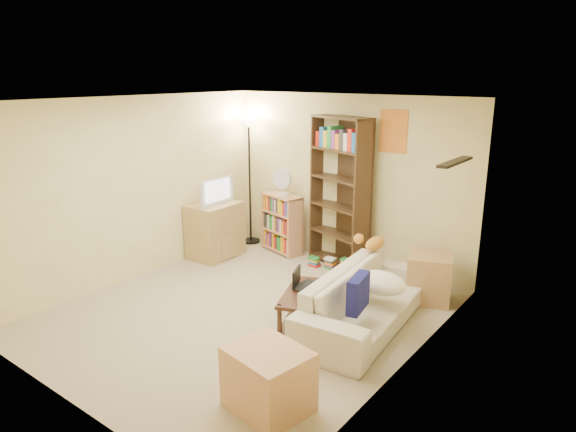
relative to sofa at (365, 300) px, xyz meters
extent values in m
plane|color=tan|center=(-1.29, -0.57, -0.31)|extent=(4.50, 4.50, 0.00)
cube|color=#F7ECA6|center=(-1.29, 1.68, 0.94)|extent=(4.00, 0.04, 2.50)
cube|color=#F7ECA6|center=(-1.29, -2.82, 0.94)|extent=(4.00, 0.04, 2.50)
cube|color=#F7ECA6|center=(-3.29, -0.57, 0.94)|extent=(0.04, 4.50, 2.50)
cube|color=#F7ECA6|center=(0.71, -0.57, 0.94)|extent=(0.04, 4.50, 2.50)
cube|color=white|center=(-1.29, -0.57, 2.19)|extent=(4.00, 4.50, 0.04)
cube|color=red|center=(-0.57, 1.67, 1.71)|extent=(0.40, 0.02, 0.58)
cube|color=black|center=(0.63, 0.73, 1.54)|extent=(0.12, 0.80, 0.03)
imported|color=beige|center=(0.00, 0.00, 0.00)|extent=(2.31, 1.26, 0.62)
cube|color=navy|center=(0.15, -0.45, 0.29)|extent=(0.20, 0.43, 0.37)
ellipsoid|color=white|center=(0.15, 0.07, 0.22)|extent=(0.58, 0.41, 0.25)
ellipsoid|color=orange|center=(-0.32, 0.79, 0.39)|extent=(0.41, 0.21, 0.16)
sphere|color=orange|center=(-0.54, 0.77, 0.42)|extent=(0.13, 0.13, 0.13)
cube|color=#3C2317|center=(-0.53, -0.39, 0.07)|extent=(0.80, 1.02, 0.04)
cube|color=#3C2317|center=(-0.53, -0.39, -0.23)|extent=(0.76, 0.97, 0.03)
cube|color=#3C2317|center=(-0.58, -0.83, -0.11)|extent=(0.04, 0.04, 0.40)
cube|color=#3C2317|center=(-0.19, -0.68, -0.11)|extent=(0.04, 0.04, 0.40)
cube|color=#3C2317|center=(-0.87, -0.10, -0.11)|extent=(0.04, 0.04, 0.40)
cube|color=#3C2317|center=(-0.48, 0.06, -0.11)|extent=(0.04, 0.04, 0.40)
imported|color=black|center=(-0.60, -0.28, 0.10)|extent=(0.37, 0.26, 0.03)
cube|color=white|center=(-0.72, -0.33, 0.21)|extent=(0.12, 0.28, 0.20)
imported|color=white|center=(-0.30, -0.57, 0.14)|extent=(0.20, 0.20, 0.09)
cube|color=black|center=(-0.55, -0.07, 0.10)|extent=(0.14, 0.16, 0.02)
cube|color=tan|center=(-2.99, 0.62, 0.11)|extent=(0.58, 0.80, 0.85)
imported|color=black|center=(-2.99, 0.62, 0.74)|extent=(0.71, 0.12, 0.40)
cube|color=#3A2516|center=(-1.28, 1.48, 0.79)|extent=(1.04, 0.61, 2.20)
cube|color=tan|center=(-2.30, 1.42, 0.16)|extent=(0.78, 0.47, 0.94)
cylinder|color=silver|center=(-2.24, 1.39, 0.65)|extent=(0.19, 0.19, 0.04)
cylinder|color=silver|center=(-2.24, 1.39, 0.75)|extent=(0.02, 0.02, 0.19)
cylinder|color=silver|center=(-2.24, 1.36, 0.91)|extent=(0.33, 0.06, 0.33)
cylinder|color=black|center=(-3.01, 1.48, -0.30)|extent=(0.31, 0.31, 0.03)
cylinder|color=black|center=(-3.01, 1.48, 0.67)|extent=(0.03, 0.03, 1.97)
cone|color=#FFF6C6|center=(-3.01, 1.48, 1.70)|extent=(0.35, 0.35, 0.15)
cube|color=tan|center=(0.30, 1.09, -0.01)|extent=(0.68, 0.68, 0.61)
cube|color=tan|center=(0.07, -1.83, -0.04)|extent=(0.75, 0.66, 0.55)
cube|color=red|center=(-1.51, 1.19, -0.24)|extent=(0.16, 0.13, 0.14)
cube|color=#1966B2|center=(-1.26, 1.24, -0.23)|extent=(0.16, 0.13, 0.17)
cube|color=gold|center=(-1.01, 1.29, -0.21)|extent=(0.16, 0.13, 0.20)
camera|label=1|loc=(2.51, -4.77, 2.47)|focal=32.00mm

